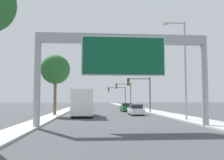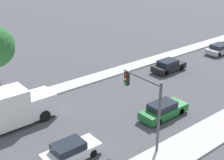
% 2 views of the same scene
% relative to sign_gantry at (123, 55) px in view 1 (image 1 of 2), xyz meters
% --- Properties ---
extents(sidewalk_right, '(3.00, 120.00, 0.15)m').
position_rel_sign_gantry_xyz_m(sidewalk_right, '(7.75, 42.11, -5.43)').
color(sidewalk_right, '#B4B4B4').
rests_on(sidewalk_right, ground).
extents(median_strip_left, '(2.00, 120.00, 0.15)m').
position_rel_sign_gantry_xyz_m(median_strip_left, '(-7.25, 42.11, -5.43)').
color(median_strip_left, '#B4B4B4').
rests_on(median_strip_left, ground).
extents(sign_gantry, '(13.38, 0.73, 7.13)m').
position_rel_sign_gantry_xyz_m(sign_gantry, '(0.00, 0.00, 0.00)').
color(sign_gantry, '#9EA0A5').
rests_on(sign_gantry, ground).
extents(car_mid_center, '(1.86, 4.35, 1.42)m').
position_rel_sign_gantry_xyz_m(car_mid_center, '(-3.50, 32.86, -4.83)').
color(car_mid_center, black).
rests_on(car_mid_center, ground).
extents(car_far_right, '(1.75, 4.71, 1.43)m').
position_rel_sign_gantry_xyz_m(car_far_right, '(3.50, 24.32, -4.83)').
color(car_far_right, '#1E662D').
rests_on(car_far_right, ground).
extents(car_far_center, '(1.71, 4.23, 1.44)m').
position_rel_sign_gantry_xyz_m(car_far_center, '(3.50, 14.76, -4.83)').
color(car_far_center, silver).
rests_on(car_far_center, ground).
extents(car_near_left, '(1.89, 4.36, 1.36)m').
position_rel_sign_gantry_xyz_m(car_near_left, '(-3.50, 43.40, -4.86)').
color(car_near_left, '#A5A8AD').
rests_on(car_near_left, ground).
extents(truck_box_primary, '(2.46, 8.74, 3.25)m').
position_rel_sign_gantry_xyz_m(truck_box_primary, '(-3.50, 12.38, -3.85)').
color(truck_box_primary, white).
rests_on(truck_box_primary, ground).
extents(traffic_light_near_intersection, '(3.85, 0.32, 5.65)m').
position_rel_sign_gantry_xyz_m(traffic_light_near_intersection, '(5.49, 20.11, -1.71)').
color(traffic_light_near_intersection, '#4C4C4F').
rests_on(traffic_light_near_intersection, ground).
extents(traffic_light_mid_block, '(3.84, 0.32, 6.03)m').
position_rel_sign_gantry_xyz_m(traffic_light_mid_block, '(5.54, 40.11, -1.47)').
color(traffic_light_mid_block, '#4C4C4F').
rests_on(traffic_light_mid_block, ground).
extents(traffic_light_far_intersection, '(5.11, 0.32, 5.59)m').
position_rel_sign_gantry_xyz_m(traffic_light_far_intersection, '(5.01, 50.11, -1.66)').
color(traffic_light_far_intersection, '#4C4C4F').
rests_on(traffic_light_far_intersection, ground).
extents(palm_tree_background, '(3.79, 3.79, 7.88)m').
position_rel_sign_gantry_xyz_m(palm_tree_background, '(-7.15, 13.82, 0.43)').
color(palm_tree_background, brown).
rests_on(palm_tree_background, ground).
extents(street_lamp_right, '(2.31, 0.28, 9.91)m').
position_rel_sign_gantry_xyz_m(street_lamp_right, '(6.61, 5.15, 0.21)').
color(street_lamp_right, '#9EA0A5').
rests_on(street_lamp_right, ground).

